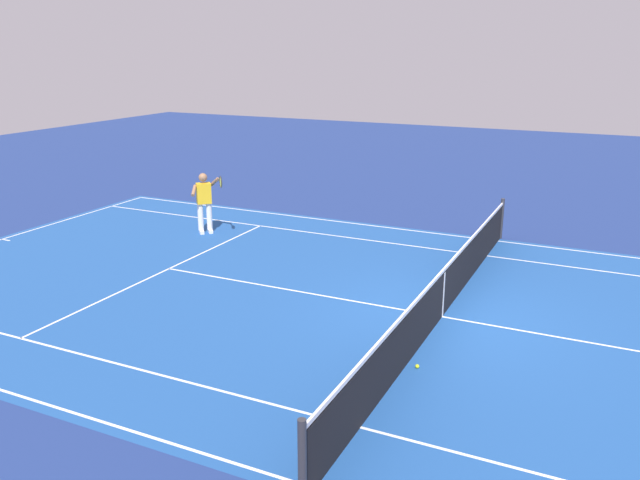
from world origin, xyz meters
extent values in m
plane|color=navy|center=(0.00, 0.00, 0.00)|extent=(60.00, 60.00, 0.00)
cube|color=#1E4C93|center=(0.00, 0.00, 0.00)|extent=(24.20, 11.40, 0.00)
cube|color=white|center=(11.90, 0.00, 0.00)|extent=(0.05, 11.00, 0.01)
cube|color=white|center=(0.00, -5.50, 0.00)|extent=(23.80, 0.05, 0.01)
cube|color=white|center=(0.00, -4.11, 0.00)|extent=(23.80, 0.05, 0.01)
cube|color=white|center=(0.00, 4.11, 0.00)|extent=(23.80, 0.05, 0.01)
cube|color=white|center=(6.40, 0.00, 0.00)|extent=(0.05, 8.22, 0.01)
cube|color=white|center=(0.00, 0.00, 0.00)|extent=(12.80, 0.05, 0.01)
cube|color=white|center=(11.75, 0.00, 0.00)|extent=(0.30, 0.05, 0.01)
cylinder|color=#2D2D33|center=(0.00, -5.80, 0.54)|extent=(0.10, 0.10, 1.08)
cylinder|color=#2D2D33|center=(0.00, 5.80, 0.54)|extent=(0.10, 0.10, 1.08)
cube|color=black|center=(0.00, 0.00, 0.44)|extent=(0.02, 11.60, 0.88)
cube|color=white|center=(0.00, 0.00, 0.95)|extent=(0.04, 11.60, 0.06)
cube|color=white|center=(0.00, 0.00, 0.44)|extent=(0.04, 0.06, 0.88)
cylinder|color=white|center=(7.49, -2.80, 0.45)|extent=(0.15, 0.15, 0.74)
cube|color=white|center=(7.45, -2.76, 0.04)|extent=(0.27, 0.28, 0.09)
cylinder|color=white|center=(7.32, -2.97, 0.45)|extent=(0.15, 0.15, 0.74)
cube|color=white|center=(7.28, -2.92, 0.04)|extent=(0.27, 0.28, 0.09)
cube|color=yellow|center=(7.41, -2.88, 1.10)|extent=(0.44, 0.44, 0.56)
sphere|color=#9E704C|center=(7.41, -2.88, 1.53)|extent=(0.23, 0.23, 0.23)
cylinder|color=#9E704C|center=(7.49, -2.56, 1.23)|extent=(0.26, 0.41, 0.26)
cylinder|color=#9E704C|center=(7.09, -2.95, 1.43)|extent=(0.41, 0.27, 0.30)
cylinder|color=#232326|center=(6.82, -2.77, 1.54)|extent=(0.22, 0.23, 0.04)
torus|color=#232326|center=(6.62, -2.56, 1.54)|extent=(0.24, 0.24, 0.31)
cylinder|color=#C6D84C|center=(6.62, -2.56, 1.54)|extent=(0.19, 0.20, 0.27)
sphere|color=#CCE01E|center=(-0.20, 2.17, 0.03)|extent=(0.07, 0.07, 0.07)
camera|label=1|loc=(-2.79, 11.19, 4.90)|focal=36.35mm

